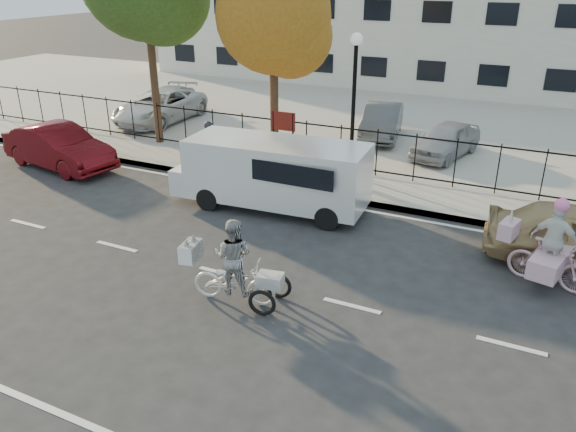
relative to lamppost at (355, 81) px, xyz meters
The scene contains 19 objects.
ground 7.50m from the lamppost, 94.21° to the right, with size 120.00×120.00×0.00m, color #333334.
road_markings 7.49m from the lamppost, 94.21° to the right, with size 60.00×9.52×0.01m, color silver, non-canonical shape.
curb 3.54m from the lamppost, 105.95° to the right, with size 60.00×0.10×0.15m, color #A8A399.
sidewalk 3.16m from the lamppost, 125.54° to the right, with size 60.00×2.20×0.15m, color #A8A399.
parking_lot 8.76m from the lamppost, 93.49° to the left, with size 60.00×15.60×0.15m, color #A8A399.
iron_fence 2.30m from the lamppost, 141.34° to the left, with size 58.00×0.06×1.50m, color black, non-canonical shape.
building 18.21m from the lamppost, 91.57° to the left, with size 34.00×10.00×6.00m, color silver.
lamppost is the anchor object (origin of this frame).
street_sign 2.90m from the lamppost, behind, with size 0.85×0.06×1.80m.
zebra_trike 8.02m from the lamppost, 87.69° to the right, with size 2.11×1.02×1.80m.
unicorn_bike 7.65m from the lamppost, 35.83° to the right, with size 2.01×1.44×1.98m.
white_van 3.82m from the lamppost, 111.31° to the right, with size 5.49×2.15×1.91m.
red_sedan 9.97m from the lamppost, 161.93° to the right, with size 1.50×4.31×1.42m, color #56090F.
pedestrian 5.04m from the lamppost, 163.50° to the right, with size 0.58×0.38×1.59m, color black.
lot_car_a 11.05m from the lamppost, 158.14° to the left, with size 1.64×4.04×1.17m, color #B0B3B8.
lot_car_b 10.33m from the lamppost, 162.82° to the left, with size 2.16×4.69×1.30m, color silver.
lot_car_c 5.26m from the lamppost, 95.28° to the left, with size 1.33×3.81×1.26m, color #494D51.
lot_car_d 4.70m from the lamppost, 55.99° to the left, with size 1.38×3.42×1.17m, color #A3A4AA.
tree_mid 3.21m from the lamppost, 168.68° to the left, with size 3.63×3.61×6.61m.
Camera 1 is at (5.95, -9.10, 6.17)m, focal length 35.00 mm.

